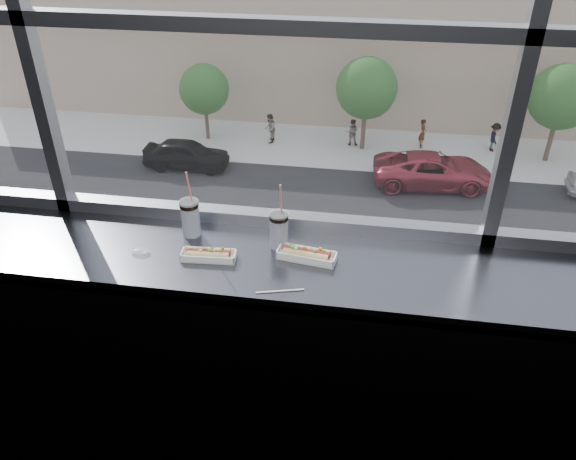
# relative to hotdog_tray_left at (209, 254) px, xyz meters

# --- Properties ---
(wall_back_lower) EXTENTS (6.00, 0.00, 6.00)m
(wall_back_lower) POSITION_rel_hotdog_tray_left_xyz_m (0.19, 0.32, -0.57)
(wall_back_lower) COLOR black
(wall_back_lower) RESTS_ON ground
(counter) EXTENTS (6.00, 0.55, 0.06)m
(counter) POSITION_rel_hotdog_tray_left_xyz_m (0.19, 0.05, -0.05)
(counter) COLOR #575962
(counter) RESTS_ON ground
(counter_fascia) EXTENTS (6.00, 0.04, 1.04)m
(counter_fascia) POSITION_rel_hotdog_tray_left_xyz_m (0.19, -0.21, -0.57)
(counter_fascia) COLOR #575962
(counter_fascia) RESTS_ON ground
(hotdog_tray_left) EXTENTS (0.24, 0.09, 0.06)m
(hotdog_tray_left) POSITION_rel_hotdog_tray_left_xyz_m (0.00, 0.00, 0.00)
(hotdog_tray_left) COLOR white
(hotdog_tray_left) RESTS_ON counter
(hotdog_tray_right) EXTENTS (0.26, 0.12, 0.06)m
(hotdog_tray_right) POSITION_rel_hotdog_tray_left_xyz_m (0.41, 0.06, 0.00)
(hotdog_tray_right) COLOR white
(hotdog_tray_right) RESTS_ON counter
(soda_cup_left) EXTENTS (0.09, 0.09, 0.33)m
(soda_cup_left) POSITION_rel_hotdog_tray_left_xyz_m (-0.13, 0.18, 0.07)
(soda_cup_left) COLOR white
(soda_cup_left) RESTS_ON counter
(soda_cup_right) EXTENTS (0.09, 0.09, 0.32)m
(soda_cup_right) POSITION_rel_hotdog_tray_left_xyz_m (0.28, 0.14, 0.07)
(soda_cup_right) COLOR white
(soda_cup_right) RESTS_ON counter
(loose_straw) EXTENTS (0.19, 0.06, 0.01)m
(loose_straw) POSITION_rel_hotdog_tray_left_xyz_m (0.34, -0.17, -0.02)
(loose_straw) COLOR white
(loose_straw) RESTS_ON counter
(wrapper) EXTENTS (0.09, 0.07, 0.02)m
(wrapper) POSITION_rel_hotdog_tray_left_xyz_m (-0.31, -0.00, -0.01)
(wrapper) COLOR silver
(wrapper) RESTS_ON counter
(plaza_ground) EXTENTS (120.00, 120.00, 0.00)m
(plaza_ground) POSITION_rel_hotdog_tray_left_xyz_m (0.19, 43.82, -12.12)
(plaza_ground) COLOR beige
(plaza_ground) RESTS_ON ground
(street_asphalt) EXTENTS (80.00, 10.00, 0.06)m
(street_asphalt) POSITION_rel_hotdog_tray_left_xyz_m (0.19, 20.32, -12.09)
(street_asphalt) COLOR black
(street_asphalt) RESTS_ON plaza_ground
(far_sidewalk) EXTENTS (80.00, 6.00, 0.04)m
(far_sidewalk) POSITION_rel_hotdog_tray_left_xyz_m (0.19, 28.32, -12.10)
(far_sidewalk) COLOR beige
(far_sidewalk) RESTS_ON plaza_ground
(far_building) EXTENTS (50.00, 14.00, 8.00)m
(far_building) POSITION_rel_hotdog_tray_left_xyz_m (0.19, 38.32, -8.12)
(far_building) COLOR tan
(far_building) RESTS_ON plaza_ground
(car_near_b) EXTENTS (3.16, 6.54, 2.11)m
(car_near_b) POSITION_rel_hotdog_tray_left_xyz_m (-7.59, 16.32, -11.01)
(car_near_b) COLOR black
(car_near_b) RESTS_ON street_asphalt
(car_far_a) EXTENTS (2.69, 6.26, 2.07)m
(car_far_a) POSITION_rel_hotdog_tray_left_xyz_m (-8.99, 24.32, -11.03)
(car_far_a) COLOR black
(car_far_a) RESTS_ON street_asphalt
(car_far_b) EXTENTS (3.31, 6.80, 2.19)m
(car_far_b) POSITION_rel_hotdog_tray_left_xyz_m (3.86, 24.32, -10.97)
(car_far_b) COLOR maroon
(car_far_b) RESTS_ON street_asphalt
(car_near_d) EXTENTS (2.87, 5.89, 1.90)m
(car_near_d) POSITION_rel_hotdog_tray_left_xyz_m (5.84, 16.32, -11.11)
(car_near_d) COLOR silver
(car_near_d) RESTS_ON street_asphalt
(car_near_c) EXTENTS (2.67, 6.40, 2.13)m
(car_near_c) POSITION_rel_hotdog_tray_left_xyz_m (-0.14, 16.32, -11.00)
(car_near_c) COLOR #801200
(car_near_c) RESTS_ON street_asphalt
(pedestrian_c) EXTENTS (0.67, 0.89, 2.01)m
(pedestrian_c) POSITION_rel_hotdog_tray_left_xyz_m (3.57, 29.06, -11.08)
(pedestrian_c) COLOR #66605B
(pedestrian_c) RESTS_ON far_sidewalk
(pedestrian_d) EXTENTS (0.65, 0.87, 1.96)m
(pedestrian_d) POSITION_rel_hotdog_tray_left_xyz_m (7.57, 29.17, -11.10)
(pedestrian_d) COLOR #66605B
(pedestrian_d) RESTS_ON far_sidewalk
(pedestrian_a) EXTENTS (0.69, 0.92, 2.06)m
(pedestrian_a) POSITION_rel_hotdog_tray_left_xyz_m (-5.22, 28.34, -11.05)
(pedestrian_a) COLOR #66605B
(pedestrian_a) RESTS_ON far_sidewalk
(pedestrian_b) EXTENTS (0.83, 0.63, 1.88)m
(pedestrian_b) POSITION_rel_hotdog_tray_left_xyz_m (-0.46, 28.73, -11.15)
(pedestrian_b) COLOR #66605B
(pedestrian_b) RESTS_ON far_sidewalk
(tree_left) EXTENTS (2.88, 2.88, 4.49)m
(tree_left) POSITION_rel_hotdog_tray_left_xyz_m (-9.00, 28.32, -9.08)
(tree_left) COLOR #47382B
(tree_left) RESTS_ON far_sidewalk
(tree_center) EXTENTS (3.38, 3.38, 5.28)m
(tree_center) POSITION_rel_hotdog_tray_left_xyz_m (0.20, 28.32, -8.54)
(tree_center) COLOR #47382B
(tree_center) RESTS_ON far_sidewalk
(tree_right) EXTENTS (3.44, 3.44, 5.37)m
(tree_right) POSITION_rel_hotdog_tray_left_xyz_m (10.31, 28.32, -8.48)
(tree_right) COLOR #47382B
(tree_right) RESTS_ON far_sidewalk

